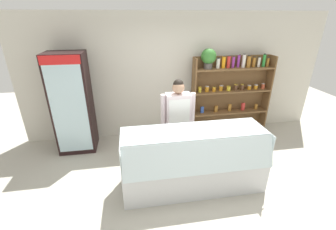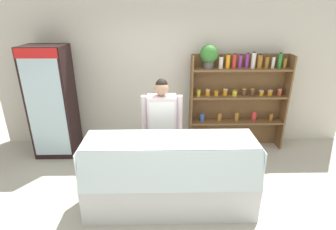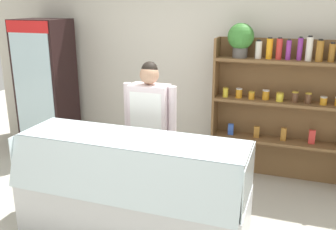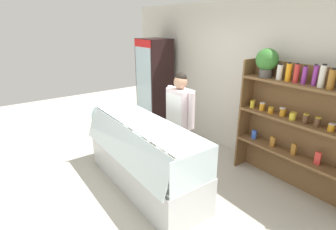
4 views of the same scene
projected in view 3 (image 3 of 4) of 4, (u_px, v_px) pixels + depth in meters
back_wall at (201, 68)px, 5.15m from camera, size 6.80×0.10×2.70m
drinks_fridge at (47, 89)px, 5.52m from camera, size 0.71×0.60×2.00m
shelving_unit at (279, 93)px, 4.60m from camera, size 1.80×0.32×1.99m
deli_display_case at (132, 205)px, 3.69m from camera, size 2.23×0.80×1.01m
shop_clerk at (150, 120)px, 4.20m from camera, size 0.62×0.25×1.62m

